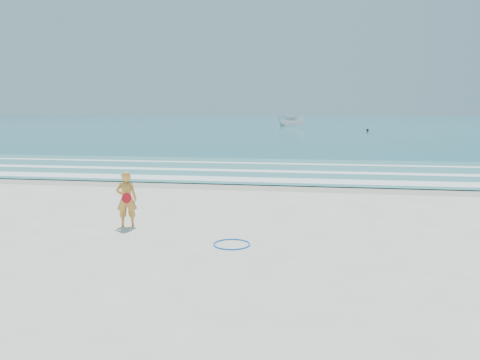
# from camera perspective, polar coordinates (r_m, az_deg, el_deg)

# --- Properties ---
(ground) EXTENTS (400.00, 400.00, 0.00)m
(ground) POSITION_cam_1_polar(r_m,az_deg,el_deg) (10.63, -5.66, -8.54)
(ground) COLOR silver
(ground) RESTS_ON ground
(wet_sand) EXTENTS (400.00, 2.40, 0.00)m
(wet_sand) POSITION_cam_1_polar(r_m,az_deg,el_deg) (19.25, 1.11, -0.68)
(wet_sand) COLOR #B2A893
(wet_sand) RESTS_ON ground
(ocean) EXTENTS (400.00, 190.00, 0.04)m
(ocean) POSITION_cam_1_polar(r_m,az_deg,el_deg) (114.88, 7.77, 7.09)
(ocean) COLOR #19727F
(ocean) RESTS_ON ground
(shallow) EXTENTS (400.00, 10.00, 0.01)m
(shallow) POSITION_cam_1_polar(r_m,az_deg,el_deg) (24.15, 2.75, 1.34)
(shallow) COLOR #59B7AD
(shallow) RESTS_ON ocean
(foam_near) EXTENTS (400.00, 1.40, 0.01)m
(foam_near) POSITION_cam_1_polar(r_m,az_deg,el_deg) (20.51, 1.61, 0.05)
(foam_near) COLOR white
(foam_near) RESTS_ON shallow
(foam_mid) EXTENTS (400.00, 0.90, 0.01)m
(foam_mid) POSITION_cam_1_polar(r_m,az_deg,el_deg) (23.36, 2.53, 1.11)
(foam_mid) COLOR white
(foam_mid) RESTS_ON shallow
(foam_far) EXTENTS (400.00, 0.60, 0.01)m
(foam_far) POSITION_cam_1_polar(r_m,az_deg,el_deg) (26.62, 3.34, 2.04)
(foam_far) COLOR white
(foam_far) RESTS_ON shallow
(hoop) EXTENTS (1.09, 1.09, 0.03)m
(hoop) POSITION_cam_1_polar(r_m,az_deg,el_deg) (10.99, -1.01, -7.83)
(hoop) COLOR blue
(hoop) RESTS_ON ground
(boat) EXTENTS (5.29, 2.24, 2.00)m
(boat) POSITION_cam_1_polar(r_m,az_deg,el_deg) (84.52, 6.44, 7.24)
(boat) COLOR silver
(boat) RESTS_ON ocean
(buoy) EXTENTS (0.35, 0.35, 0.35)m
(buoy) POSITION_cam_1_polar(r_m,az_deg,el_deg) (66.84, 15.29, 5.90)
(buoy) COLOR black
(buoy) RESTS_ON ocean
(woman) EXTENTS (0.62, 0.50, 1.50)m
(woman) POSITION_cam_1_polar(r_m,az_deg,el_deg) (12.85, -13.67, -2.28)
(woman) COLOR orange
(woman) RESTS_ON ground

